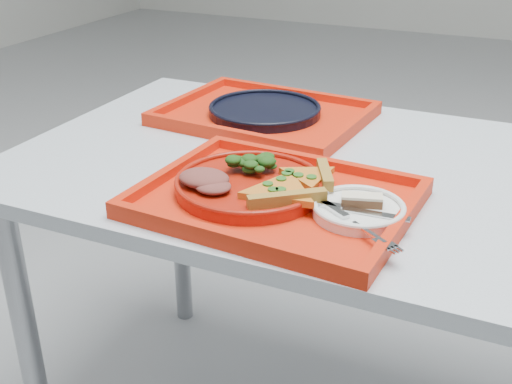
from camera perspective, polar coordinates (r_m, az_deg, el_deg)
table at (r=1.27m, az=13.52°, el=-1.86°), size 1.60×0.80×0.75m
tray_main at (r=1.10m, az=1.79°, el=-0.91°), size 0.47×0.38×0.01m
tray_far at (r=1.51m, az=0.78°, el=6.69°), size 0.48×0.39×0.01m
dinner_plate at (r=1.12m, az=-0.59°, el=0.50°), size 0.26×0.26×0.02m
side_plate at (r=1.05m, az=9.10°, el=-1.72°), size 0.15×0.15×0.01m
navy_plate at (r=1.51m, az=0.79°, el=7.19°), size 0.26×0.26×0.02m
pizza_slice_a at (r=1.07m, az=2.23°, el=0.27°), size 0.19×0.20×0.02m
pizza_slice_b at (r=1.12m, az=4.67°, el=1.56°), size 0.15×0.14×0.02m
salad_heap at (r=1.15m, az=-0.29°, el=2.69°), size 0.08×0.07×0.04m
meat_portion at (r=1.10m, az=-4.63°, el=1.23°), size 0.09×0.07×0.03m
dessert_bar at (r=1.06m, az=9.40°, el=-0.71°), size 0.07×0.04×0.02m
knife at (r=1.04m, az=8.55°, el=-1.51°), size 0.19×0.03×0.01m
fork at (r=1.00m, az=8.59°, el=-2.59°), size 0.16×0.12×0.01m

